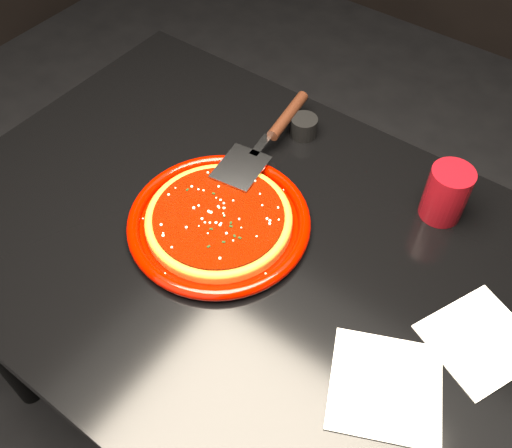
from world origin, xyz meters
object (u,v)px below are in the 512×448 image
Objects in this scene: table at (258,348)px; pizza_server at (267,138)px; plate at (219,222)px; ramekin at (304,127)px; cup at (446,193)px.

pizza_server is at bearing 122.19° from table.
pizza_server reaches higher than plate.
ramekin is at bearing 65.53° from pizza_server.
ramekin reaches higher than plate.
table is 0.40m from plate.
cup is (0.34, 0.06, 0.01)m from pizza_server.
cup is 1.94× the size of ramekin.
plate is at bearing -139.11° from cup.
cup is at bearing 40.89° from plate.
pizza_server is at bearing -106.37° from ramekin.
plate is 0.41m from cup.
plate is at bearing 179.46° from table.
table is at bearing -0.54° from plate.
ramekin is (-0.01, 0.29, 0.01)m from plate.
plate is (-0.09, 0.00, 0.39)m from table.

